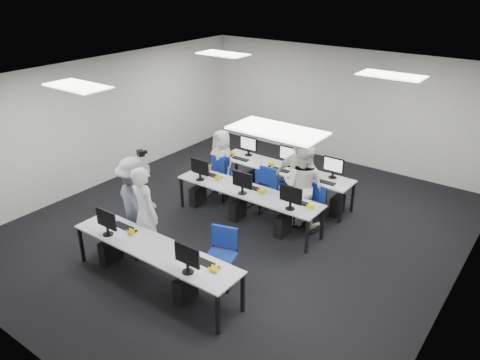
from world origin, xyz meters
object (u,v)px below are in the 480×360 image
Objects in this scene: student_1 at (302,185)px; photographer at (136,203)px; chair_2 at (218,185)px; chair_0 at (136,240)px; chair_4 at (310,216)px; student_3 at (298,180)px; student_0 at (145,214)px; chair_6 at (273,193)px; chair_3 at (258,197)px; student_2 at (222,161)px; chair_1 at (221,267)px; chair_7 at (313,207)px; desk_front at (154,250)px; chair_5 at (227,180)px; desk_mid at (248,192)px.

photographer reaches higher than student_1.
photographer reaches higher than chair_2.
chair_0 is 0.89× the size of chair_4.
student_3 is 1.03× the size of photographer.
chair_4 is at bearing -112.21° from student_0.
chair_6 is at bearing -94.00° from photographer.
chair_0 is 2.89m from chair_3.
photographer is (-2.07, -2.52, 0.02)m from student_1.
photographer is at bearing -71.33° from student_2.
photographer is at bearing -111.62° from chair_3.
chair_2 is 1.02× the size of chair_4.
chair_2 is at bearing -172.35° from student_3.
chair_1 is 1.12× the size of chair_7.
student_1 is (1.62, 2.72, -0.03)m from student_0.
chair_7 is at bearing -108.93° from photographer.
chair_3 is at bearing 92.82° from desk_front.
chair_2 is 0.33m from chair_5.
photographer reaches higher than chair_3.
desk_mid is 2.15× the size of student_2.
desk_mid is at bearing -138.88° from chair_4.
chair_1 is 0.54× the size of student_0.
student_0 is (-0.71, -2.10, 0.21)m from desk_mid.
chair_2 is at bearing -7.34° from student_1.
chair_6 reaches higher than chair_7.
chair_5 is at bearing 109.31° from desk_front.
chair_5 is 2.84m from photographer.
chair_6 is at bearing 89.73° from desk_front.
chair_5 is at bearing 170.43° from chair_7.
chair_1 is 3.19m from chair_2.
chair_1 is 0.55× the size of photographer.
chair_5 is (-2.04, 2.79, -0.01)m from chair_1.
chair_1 is 1.06× the size of chair_4.
desk_front is 3.92× the size of chair_0.
chair_6 is (-0.81, 2.87, 0.00)m from chair_1.
chair_4 is 0.53× the size of student_1.
student_0 reaches higher than chair_0.
desk_front is at bearing -99.11° from student_3.
photographer is at bearing 41.13° from student_1.
chair_2 is at bearing 111.07° from desk_front.
chair_5 is at bearing -67.26° from student_0.
chair_5 reaches higher than chair_7.
photographer reaches higher than chair_7.
chair_2 is 2.07m from student_3.
chair_0 is 0.87× the size of chair_2.
chair_2 reaches higher than desk_front.
chair_5 is (-1.22, 0.87, -0.38)m from desk_mid.
student_3 is at bearing 2.23° from chair_3.
student_2 is at bearing -64.70° from student_0.
student_3 reaches higher than chair_1.
chair_4 is (1.15, 3.14, -0.39)m from desk_front.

